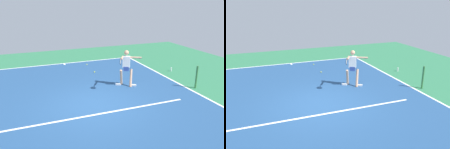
# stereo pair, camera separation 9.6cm
# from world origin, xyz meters

# --- Properties ---
(ground_plane) EXTENTS (21.46, 21.46, 0.00)m
(ground_plane) POSITION_xyz_m (0.00, 0.00, 0.00)
(ground_plane) COLOR #2D754C
(court_surface) EXTENTS (9.18, 13.23, 0.00)m
(court_surface) POSITION_xyz_m (0.00, 0.00, 0.00)
(court_surface) COLOR navy
(court_surface) RESTS_ON ground_plane
(court_line_baseline_near) EXTENTS (9.18, 0.10, 0.01)m
(court_line_baseline_near) POSITION_xyz_m (0.00, -6.57, 0.00)
(court_line_baseline_near) COLOR white
(court_line_baseline_near) RESTS_ON ground_plane
(court_line_sideline_left) EXTENTS (0.10, 13.23, 0.01)m
(court_line_sideline_left) POSITION_xyz_m (-4.54, 0.00, 0.00)
(court_line_sideline_left) COLOR white
(court_line_sideline_left) RESTS_ON ground_plane
(court_line_service) EXTENTS (6.89, 0.10, 0.01)m
(court_line_service) POSITION_xyz_m (0.00, 0.82, 0.00)
(court_line_service) COLOR white
(court_line_service) RESTS_ON ground_plane
(court_line_centre_mark) EXTENTS (0.10, 0.30, 0.01)m
(court_line_centre_mark) POSITION_xyz_m (0.00, -6.37, 0.00)
(court_line_centre_mark) COLOR white
(court_line_centre_mark) RESTS_ON ground_plane
(net_post) EXTENTS (0.09, 0.09, 1.07)m
(net_post) POSITION_xyz_m (-4.89, 0.00, 0.54)
(net_post) COLOR #38753D
(net_post) RESTS_ON ground_plane
(tennis_player) EXTENTS (1.30, 1.12, 1.74)m
(tennis_player) POSITION_xyz_m (-2.01, -1.46, 0.98)
(tennis_player) COLOR tan
(tennis_player) RESTS_ON ground_plane
(tennis_ball_near_player) EXTENTS (0.07, 0.07, 0.07)m
(tennis_ball_near_player) POSITION_xyz_m (-1.24, -4.01, 0.03)
(tennis_ball_near_player) COLOR yellow
(tennis_ball_near_player) RESTS_ON ground_plane
(tennis_ball_far_corner) EXTENTS (0.07, 0.07, 0.07)m
(tennis_ball_far_corner) POSITION_xyz_m (-1.27, -5.67, 0.03)
(tennis_ball_far_corner) COLOR #C6E53D
(tennis_ball_far_corner) RESTS_ON ground_plane
(water_bottle) EXTENTS (0.07, 0.07, 0.22)m
(water_bottle) POSITION_xyz_m (-5.40, -2.67, 0.11)
(water_bottle) COLOR white
(water_bottle) RESTS_ON ground_plane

